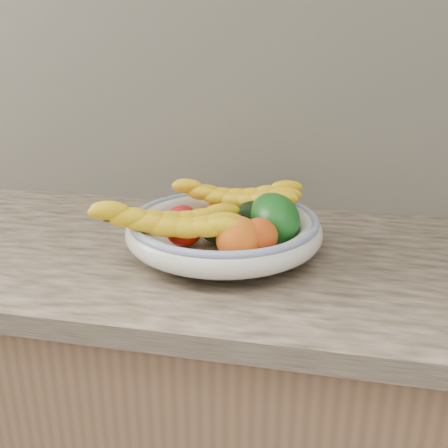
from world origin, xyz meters
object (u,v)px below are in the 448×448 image
fruit_bowl (224,229)px  banana_bunch_front (167,226)px  green_mango (274,218)px  banana_bunch_back (235,200)px

fruit_bowl → banana_bunch_front: 0.13m
fruit_bowl → banana_bunch_front: banana_bunch_front is taller
green_mango → banana_bunch_back: (-0.09, 0.07, 0.01)m
fruit_bowl → banana_bunch_front: size_ratio=1.32×
fruit_bowl → green_mango: green_mango is taller
banana_bunch_back → banana_bunch_front: size_ratio=0.97×
banana_bunch_back → fruit_bowl: bearing=-94.6°
fruit_bowl → green_mango: size_ratio=2.79×
green_mango → banana_bunch_front: bearing=177.4°
fruit_bowl → green_mango: (0.10, 0.01, 0.03)m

